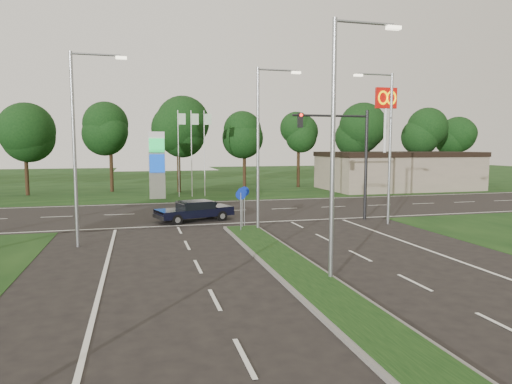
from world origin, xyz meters
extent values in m
plane|color=black|center=(0.00, 0.00, 0.00)|extent=(160.00, 160.00, 0.00)
cube|color=black|center=(0.00, 55.00, 0.00)|extent=(160.00, 50.00, 0.02)
cube|color=black|center=(0.00, 24.00, 0.00)|extent=(160.00, 12.00, 0.02)
cube|color=slate|center=(0.00, 4.00, 0.06)|extent=(2.00, 26.00, 0.12)
cube|color=gray|center=(22.00, 36.00, 2.00)|extent=(16.00, 9.00, 4.00)
cylinder|color=gray|center=(0.80, 6.00, 4.50)|extent=(0.16, 0.16, 9.00)
cylinder|color=gray|center=(1.90, 6.00, 8.90)|extent=(2.20, 0.10, 0.10)
cube|color=#FFF2CC|center=(3.00, 6.00, 8.80)|extent=(0.50, 0.22, 0.12)
cylinder|color=gray|center=(0.80, 16.00, 4.50)|extent=(0.16, 0.16, 9.00)
cylinder|color=gray|center=(1.90, 16.00, 8.90)|extent=(2.20, 0.10, 0.10)
cube|color=#FFF2CC|center=(3.00, 16.00, 8.80)|extent=(0.50, 0.22, 0.12)
cylinder|color=gray|center=(-8.50, 14.00, 4.50)|extent=(0.16, 0.16, 9.00)
cylinder|color=gray|center=(-7.40, 14.00, 8.90)|extent=(2.20, 0.10, 0.10)
cube|color=#FFF2CC|center=(-6.30, 14.00, 8.80)|extent=(0.50, 0.22, 0.12)
cylinder|color=gray|center=(9.00, 16.00, 4.50)|extent=(0.16, 0.16, 9.00)
cylinder|color=gray|center=(7.90, 16.00, 8.90)|extent=(2.20, 0.10, 0.10)
cube|color=#FFF2CC|center=(6.80, 16.00, 8.80)|extent=(0.50, 0.22, 0.12)
cylinder|color=black|center=(8.50, 18.00, 3.50)|extent=(0.20, 0.20, 7.00)
cylinder|color=black|center=(6.00, 18.00, 6.60)|extent=(5.00, 0.14, 0.14)
cube|color=black|center=(4.00, 18.00, 6.30)|extent=(0.28, 0.28, 0.90)
sphere|color=#FF190C|center=(4.00, 17.82, 6.60)|extent=(0.20, 0.20, 0.20)
cylinder|color=gray|center=(-0.30, 15.50, 1.10)|extent=(0.06, 0.06, 2.20)
cylinder|color=#0C26A5|center=(-0.30, 15.50, 2.10)|extent=(0.56, 0.04, 0.56)
cylinder|color=gray|center=(0.00, 16.50, 1.10)|extent=(0.06, 0.06, 2.20)
cylinder|color=#0C26A5|center=(0.00, 16.50, 2.10)|extent=(0.56, 0.04, 0.56)
cylinder|color=gray|center=(0.30, 17.20, 1.10)|extent=(0.06, 0.06, 2.20)
cylinder|color=#0C26A5|center=(0.30, 17.20, 2.10)|extent=(0.56, 0.04, 0.56)
cube|color=silver|center=(-4.00, 33.00, 3.00)|extent=(1.40, 0.30, 6.00)
cube|color=#0CA53F|center=(-4.00, 32.82, 4.80)|extent=(1.30, 0.08, 1.20)
cube|color=#0C3FBF|center=(-4.00, 32.82, 3.20)|extent=(1.30, 0.08, 1.60)
cylinder|color=silver|center=(-2.00, 34.00, 4.00)|extent=(0.08, 0.08, 8.00)
cube|color=#B2D8B2|center=(-1.65, 34.00, 7.20)|extent=(0.70, 0.02, 1.00)
cylinder|color=silver|center=(-0.80, 34.00, 4.00)|extent=(0.08, 0.08, 8.00)
cube|color=#B2D8B2|center=(-0.45, 34.00, 7.20)|extent=(0.70, 0.02, 1.00)
cylinder|color=silver|center=(0.40, 34.00, 4.00)|extent=(0.08, 0.08, 8.00)
cube|color=#B2D8B2|center=(0.75, 34.00, 7.20)|extent=(0.70, 0.02, 1.00)
cylinder|color=silver|center=(18.00, 32.00, 5.00)|extent=(0.30, 0.30, 10.00)
cube|color=#BF0C07|center=(18.00, 32.00, 9.40)|extent=(2.20, 0.35, 2.00)
torus|color=#FFC600|center=(17.55, 31.78, 9.40)|extent=(1.06, 0.16, 1.06)
torus|color=#FFC600|center=(18.45, 31.78, 9.40)|extent=(1.06, 0.16, 1.06)
cylinder|color=black|center=(0.00, 40.00, 2.20)|extent=(0.36, 0.36, 4.40)
sphere|color=black|center=(0.00, 40.00, 6.50)|extent=(6.00, 6.00, 6.00)
sphere|color=black|center=(0.30, 39.80, 7.50)|extent=(4.80, 4.80, 4.80)
cube|color=black|center=(-2.30, 20.00, 0.58)|extent=(5.03, 3.17, 0.48)
cube|color=black|center=(-2.21, 20.03, 1.04)|extent=(2.44, 2.15, 0.45)
cube|color=black|center=(-2.21, 20.03, 1.26)|extent=(2.05, 1.95, 0.04)
cylinder|color=black|center=(-3.48, 18.73, 0.33)|extent=(0.69, 0.39, 0.66)
cylinder|color=black|center=(-3.98, 20.41, 0.33)|extent=(0.69, 0.39, 0.66)
cylinder|color=black|center=(-0.61, 19.59, 0.33)|extent=(0.69, 0.39, 0.66)
cylinder|color=black|center=(-1.11, 21.27, 0.33)|extent=(0.69, 0.39, 0.66)
camera|label=1|loc=(-5.71, -8.52, 4.73)|focal=32.00mm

